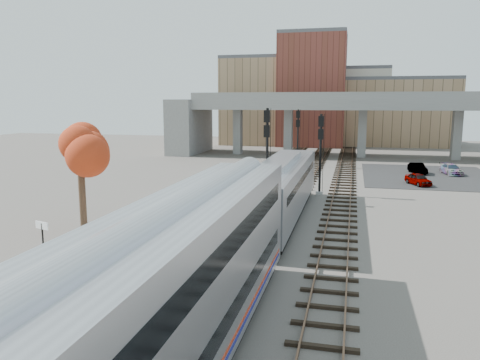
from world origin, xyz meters
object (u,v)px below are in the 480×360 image
at_px(signal_mast_far, 298,138).
at_px(car_a, 418,179).
at_px(locomotive, 281,187).
at_px(coach, 136,335).
at_px(tree, 80,145).
at_px(signal_mast_near, 267,154).
at_px(car_c, 451,169).
at_px(car_b, 418,168).
at_px(signal_mast_mid, 320,155).

bearing_deg(signal_mast_far, car_a, -39.67).
relative_size(locomotive, car_a, 5.60).
xyz_separation_m(locomotive, coach, (-0.00, -22.61, 0.52)).
bearing_deg(tree, signal_mast_near, 49.65).
bearing_deg(car_c, coach, -118.30).
relative_size(signal_mast_near, car_b, 2.09).
distance_m(signal_mast_near, signal_mast_mid, 5.44).
bearing_deg(signal_mast_far, signal_mast_mid, -77.28).
bearing_deg(car_b, signal_mast_far, 157.13).
xyz_separation_m(signal_mast_near, signal_mast_far, (0.00, 21.73, -0.30)).
distance_m(coach, car_c, 49.80).
xyz_separation_m(car_a, car_c, (4.53, 8.10, -0.00)).
xyz_separation_m(locomotive, signal_mast_near, (-2.10, 5.78, 1.64)).
relative_size(coach, signal_mast_far, 3.46).
distance_m(coach, car_a, 40.73).
xyz_separation_m(tree, car_c, (27.64, 30.43, -4.87)).
bearing_deg(car_a, signal_mast_near, -164.40).
height_order(signal_mast_far, car_a, signal_mast_far).
height_order(coach, car_a, coach).
bearing_deg(signal_mast_mid, locomotive, -102.10).
bearing_deg(locomotive, car_c, 57.48).
xyz_separation_m(signal_mast_mid, tree, (-13.95, -15.15, 1.94)).
bearing_deg(locomotive, car_b, 63.64).
bearing_deg(car_b, coach, -114.54).
bearing_deg(car_c, car_b, 174.79).
xyz_separation_m(signal_mast_mid, car_b, (10.05, 14.98, -2.90)).
bearing_deg(car_c, signal_mast_mid, -141.78).
height_order(signal_mast_mid, car_b, signal_mast_mid).
height_order(signal_mast_near, car_b, signal_mast_near).
xyz_separation_m(coach, tree, (-11.95, 16.78, 2.69)).
height_order(locomotive, car_a, locomotive).
bearing_deg(signal_mast_mid, car_a, 38.04).
bearing_deg(tree, signal_mast_far, 73.53).
xyz_separation_m(locomotive, car_a, (11.16, 16.50, -1.66)).
relative_size(signal_mast_near, car_a, 2.26).
xyz_separation_m(locomotive, car_c, (15.69, 24.61, -1.66)).
height_order(signal_mast_mid, signal_mast_far, signal_mast_far).
relative_size(signal_mast_mid, signal_mast_far, 0.99).
bearing_deg(signal_mast_near, signal_mast_mid, 40.93).
bearing_deg(locomotive, tree, -154.03).
height_order(signal_mast_near, car_c, signal_mast_near).
relative_size(coach, car_a, 7.35).
bearing_deg(locomotive, signal_mast_far, 94.37).
height_order(coach, tree, tree).
xyz_separation_m(coach, signal_mast_mid, (2.00, 31.94, 0.75)).
relative_size(tree, car_a, 2.17).
bearing_deg(locomotive, signal_mast_mid, 77.90).
xyz_separation_m(signal_mast_far, car_a, (13.26, -11.00, -3.00)).
height_order(locomotive, coach, coach).
relative_size(signal_mast_near, tree, 1.04).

